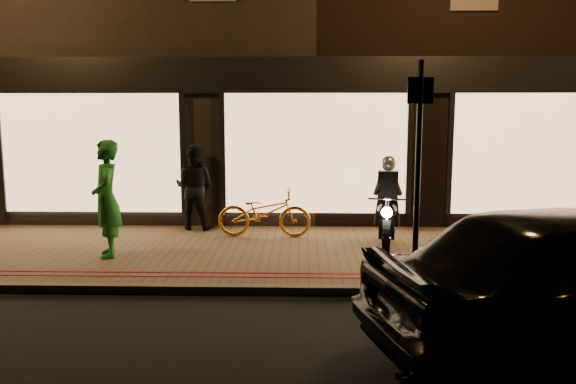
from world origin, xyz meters
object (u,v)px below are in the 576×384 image
at_px(person_green, 106,199).
at_px(motorcycle, 387,214).
at_px(sign_post, 418,160).
at_px(bicycle_gold, 264,213).

bearing_deg(person_green, motorcycle, 75.95).
bearing_deg(person_green, sign_post, 55.12).
bearing_deg(person_green, bicycle_gold, 100.80).
xyz_separation_m(sign_post, bicycle_gold, (-2.28, 2.66, -1.22)).
relative_size(sign_post, bicycle_gold, 1.73).
bearing_deg(sign_post, motorcycle, 94.59).
height_order(motorcycle, person_green, person_green).
bearing_deg(motorcycle, person_green, -164.03).
bearing_deg(sign_post, bicycle_gold, 130.56).
relative_size(motorcycle, sign_post, 0.64).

